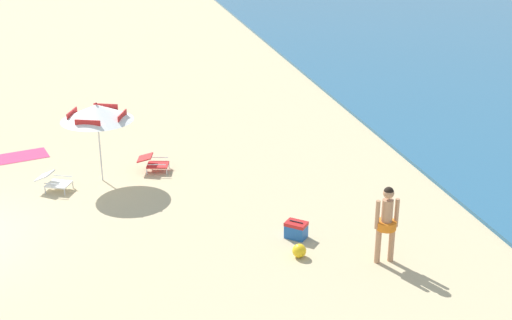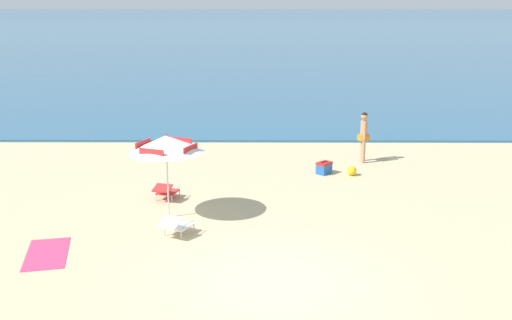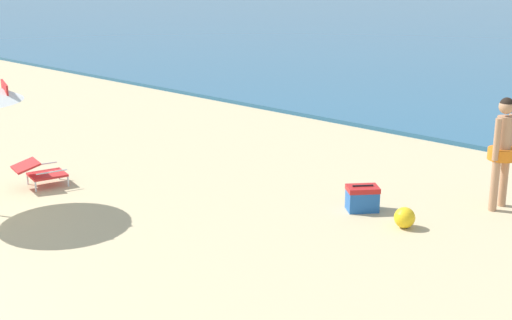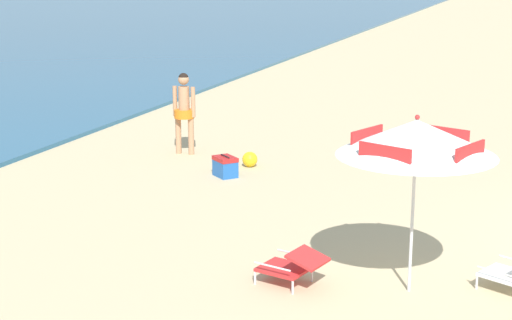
{
  "view_description": "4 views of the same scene",
  "coord_description": "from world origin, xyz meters",
  "px_view_note": "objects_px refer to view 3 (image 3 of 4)",
  "views": [
    {
      "loc": [
        16.07,
        3.46,
        8.02
      ],
      "look_at": [
        -0.04,
        7.58,
        1.28
      ],
      "focal_mm": 49.97,
      "sensor_mm": 36.0,
      "label": 1
    },
    {
      "loc": [
        -0.3,
        -11.11,
        5.46
      ],
      "look_at": [
        -0.4,
        6.57,
        0.86
      ],
      "focal_mm": 41.82,
      "sensor_mm": 36.0,
      "label": 2
    },
    {
      "loc": [
        7.87,
        -1.06,
        3.95
      ],
      "look_at": [
        0.09,
        7.5,
        0.61
      ],
      "focal_mm": 50.49,
      "sensor_mm": 36.0,
      "label": 3
    },
    {
      "loc": [
        -12.09,
        2.69,
        3.97
      ],
      "look_at": [
        -0.32,
        6.68,
        0.95
      ],
      "focal_mm": 54.69,
      "sensor_mm": 36.0,
      "label": 4
    }
  ],
  "objects_px": {
    "person_standing_near_shore": "(503,145)",
    "beach_ball": "(405,218)",
    "cooler_box": "(362,198)",
    "lounge_chair_under_umbrella": "(40,171)"
  },
  "relations": [
    {
      "from": "lounge_chair_under_umbrella",
      "to": "person_standing_near_shore",
      "type": "distance_m",
      "value": 7.77
    },
    {
      "from": "cooler_box",
      "to": "beach_ball",
      "type": "height_order",
      "value": "cooler_box"
    },
    {
      "from": "person_standing_near_shore",
      "to": "beach_ball",
      "type": "bearing_deg",
      "value": -110.37
    },
    {
      "from": "person_standing_near_shore",
      "to": "beach_ball",
      "type": "xyz_separation_m",
      "value": [
        -0.65,
        -1.76,
        -0.89
      ]
    },
    {
      "from": "person_standing_near_shore",
      "to": "beach_ball",
      "type": "relative_size",
      "value": 5.69
    },
    {
      "from": "person_standing_near_shore",
      "to": "cooler_box",
      "type": "bearing_deg",
      "value": -134.91
    },
    {
      "from": "cooler_box",
      "to": "beach_ball",
      "type": "relative_size",
      "value": 1.89
    },
    {
      "from": "lounge_chair_under_umbrella",
      "to": "beach_ball",
      "type": "height_order",
      "value": "lounge_chair_under_umbrella"
    },
    {
      "from": "lounge_chair_under_umbrella",
      "to": "cooler_box",
      "type": "height_order",
      "value": "lounge_chair_under_umbrella"
    },
    {
      "from": "beach_ball",
      "to": "cooler_box",
      "type": "bearing_deg",
      "value": 167.11
    }
  ]
}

